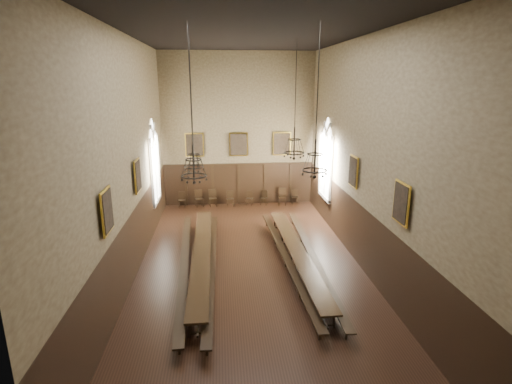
{
  "coord_description": "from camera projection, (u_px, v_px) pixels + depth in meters",
  "views": [
    {
      "loc": [
        -1.1,
        -14.71,
        7.26
      ],
      "look_at": [
        0.37,
        1.5,
        2.78
      ],
      "focal_mm": 28.0,
      "sensor_mm": 36.0,
      "label": 1
    }
  ],
  "objects": [
    {
      "name": "floor",
      "position": [
        250.0,
        268.0,
        16.15
      ],
      "size": [
        9.0,
        18.0,
        0.02
      ],
      "primitive_type": "cube",
      "color": "black",
      "rests_on": "ground"
    },
    {
      "name": "ceiling",
      "position": [
        249.0,
        30.0,
        13.75
      ],
      "size": [
        9.0,
        18.0,
        0.02
      ],
      "primitive_type": "cube",
      "color": "black",
      "rests_on": "ground"
    },
    {
      "name": "wall_back",
      "position": [
        238.0,
        131.0,
        23.6
      ],
      "size": [
        9.0,
        0.02,
        9.0
      ],
      "primitive_type": "cube",
      "color": "#7E6D4D",
      "rests_on": "ground"
    },
    {
      "name": "wall_front",
      "position": [
        293.0,
        263.0,
        6.3
      ],
      "size": [
        9.0,
        0.02,
        9.0
      ],
      "primitive_type": "cube",
      "color": "#7E6D4D",
      "rests_on": "ground"
    },
    {
      "name": "wall_left",
      "position": [
        127.0,
        161.0,
        14.56
      ],
      "size": [
        0.02,
        18.0,
        9.0
      ],
      "primitive_type": "cube",
      "color": "#7E6D4D",
      "rests_on": "ground"
    },
    {
      "name": "wall_right",
      "position": [
        366.0,
        157.0,
        15.35
      ],
      "size": [
        0.02,
        18.0,
        9.0
      ],
      "primitive_type": "cube",
      "color": "#7E6D4D",
      "rests_on": "ground"
    },
    {
      "name": "wainscot_panelling",
      "position": [
        250.0,
        239.0,
        15.82
      ],
      "size": [
        9.0,
        18.0,
        2.5
      ],
      "primitive_type": null,
      "color": "black",
      "rests_on": "floor"
    },
    {
      "name": "table_left",
      "position": [
        202.0,
        260.0,
        16.01
      ],
      "size": [
        0.79,
        9.98,
        0.78
      ],
      "rotation": [
        0.0,
        0.0,
        0.01
      ],
      "color": "black",
      "rests_on": "floor"
    },
    {
      "name": "table_right",
      "position": [
        297.0,
        258.0,
        16.19
      ],
      "size": [
        0.89,
        9.52,
        0.74
      ],
      "rotation": [
        0.0,
        0.0,
        0.02
      ],
      "color": "black",
      "rests_on": "floor"
    },
    {
      "name": "bench_left_outer",
      "position": [
        185.0,
        265.0,
        15.7
      ],
      "size": [
        0.86,
        10.8,
        0.49
      ],
      "rotation": [
        0.0,
        0.0,
        0.05
      ],
      "color": "black",
      "rests_on": "floor"
    },
    {
      "name": "bench_left_inner",
      "position": [
        211.0,
        265.0,
        15.68
      ],
      "size": [
        0.42,
        10.8,
        0.49
      ],
      "rotation": [
        0.0,
        0.0,
        -0.01
      ],
      "color": "black",
      "rests_on": "floor"
    },
    {
      "name": "bench_right_inner",
      "position": [
        286.0,
        260.0,
        16.2
      ],
      "size": [
        0.76,
        10.51,
        0.47
      ],
      "rotation": [
        0.0,
        0.0,
        0.04
      ],
      "color": "black",
      "rests_on": "floor"
    },
    {
      "name": "bench_right_outer",
      "position": [
        312.0,
        258.0,
        16.33
      ],
      "size": [
        0.55,
        10.71,
        0.48
      ],
      "rotation": [
        0.0,
        0.0,
        -0.02
      ],
      "color": "black",
      "rests_on": "floor"
    },
    {
      "name": "chair_0",
      "position": [
        182.0,
        203.0,
        23.92
      ],
      "size": [
        0.43,
        0.43,
        0.94
      ],
      "rotation": [
        0.0,
        0.0,
        0.03
      ],
      "color": "black",
      "rests_on": "floor"
    },
    {
      "name": "chair_1",
      "position": [
        199.0,
        202.0,
        24.1
      ],
      "size": [
        0.54,
        0.54,
        1.0
      ],
      "rotation": [
        0.0,
        0.0,
        0.27
      ],
      "color": "black",
      "rests_on": "floor"
    },
    {
      "name": "chair_2",
      "position": [
        213.0,
        201.0,
        24.17
      ],
      "size": [
        0.52,
        0.52,
        1.01
      ],
      "rotation": [
        0.0,
        0.0,
        0.17
      ],
      "color": "black",
      "rests_on": "floor"
    },
    {
      "name": "chair_3",
      "position": [
        230.0,
        201.0,
        24.18
      ],
      "size": [
        0.45,
        0.45,
        0.94
      ],
      "rotation": [
        0.0,
        0.0,
        0.08
      ],
      "color": "black",
      "rests_on": "floor"
    },
    {
      "name": "chair_4",
      "position": [
        249.0,
        201.0,
        24.4
      ],
      "size": [
        0.48,
        0.48,
        0.86
      ],
      "rotation": [
        0.0,
        0.0,
        -0.32
      ],
      "color": "black",
      "rests_on": "floor"
    },
    {
      "name": "chair_5",
      "position": [
        264.0,
        200.0,
        24.47
      ],
      "size": [
        0.5,
        0.5,
        0.88
      ],
      "rotation": [
        0.0,
        0.0,
        -0.34
      ],
      "color": "black",
      "rests_on": "floor"
    },
    {
      "name": "chair_6",
      "position": [
        282.0,
        200.0,
        24.45
      ],
      "size": [
        0.52,
        0.52,
        1.02
      ],
      "rotation": [
        0.0,
        0.0,
        -0.16
      ],
      "color": "black",
      "rests_on": "floor"
    },
    {
      "name": "chair_7",
      "position": [
        295.0,
        199.0,
        24.65
      ],
      "size": [
        0.42,
        0.42,
        0.91
      ],
      "rotation": [
        0.0,
        0.0,
        -0.06
      ],
      "color": "black",
      "rests_on": "floor"
    },
    {
      "name": "chandelier_back_left",
      "position": [
        194.0,
        158.0,
        17.01
      ],
      "size": [
        0.83,
        0.83,
        5.39
      ],
      "color": "black",
      "rests_on": "ceiling"
    },
    {
      "name": "chandelier_back_right",
      "position": [
        294.0,
        146.0,
        17.1
      ],
      "size": [
        0.89,
        0.89,
        4.83
      ],
      "color": "black",
      "rests_on": "ceiling"
    },
    {
      "name": "chandelier_front_left",
      "position": [
        194.0,
        166.0,
        12.77
      ],
      "size": [
        0.83,
        0.83,
        4.8
      ],
      "color": "black",
      "rests_on": "ceiling"
    },
    {
      "name": "chandelier_front_right",
      "position": [
        315.0,
        160.0,
        12.62
      ],
      "size": [
        0.8,
        0.8,
        4.59
      ],
      "color": "black",
      "rests_on": "ceiling"
    },
    {
      "name": "portrait_back_0",
      "position": [
        194.0,
        145.0,
        23.46
      ],
      "size": [
        1.1,
        0.12,
        1.4
      ],
      "color": "gold",
      "rests_on": "wall_back"
    },
    {
      "name": "portrait_back_1",
      "position": [
        239.0,
        144.0,
        23.69
      ],
      "size": [
        1.1,
        0.12,
        1.4
      ],
      "color": "gold",
      "rests_on": "wall_back"
    },
    {
      "name": "portrait_back_2",
      "position": [
        282.0,
        144.0,
        23.92
      ],
      "size": [
        1.1,
        0.12,
        1.4
      ],
      "color": "gold",
      "rests_on": "wall_back"
    },
    {
      "name": "portrait_left_0",
      "position": [
        137.0,
        176.0,
        15.74
      ],
      "size": [
        0.12,
        1.0,
        1.3
      ],
      "color": "gold",
      "rests_on": "wall_left"
    },
    {
      "name": "portrait_left_1",
      "position": [
        107.0,
        211.0,
        11.42
      ],
      "size": [
        0.12,
        1.0,
        1.3
      ],
      "color": "gold",
      "rests_on": "wall_left"
    },
    {
      "name": "portrait_right_0",
      "position": [
        353.0,
        171.0,
        16.51
      ],
      "size": [
        0.12,
        1.0,
        1.3
      ],
      "color": "gold",
      "rests_on": "wall_right"
    },
    {
      "name": "portrait_right_1",
      "position": [
        401.0,
        203.0,
        12.19
      ],
      "size": [
        0.12,
        1.0,
        1.3
      ],
      "color": "gold",
      "rests_on": "wall_right"
    },
    {
      "name": "window_right",
      "position": [
        326.0,
        159.0,
        20.91
      ],
      "size": [
        0.2,
        2.2,
        4.6
      ],
      "primitive_type": null,
      "color": "white",
      "rests_on": "wall_right"
    },
    {
      "name": "window_left",
      "position": [
        154.0,
        161.0,
        20.14
      ],
      "size": [
        0.2,
        2.2,
        4.6
      ],
      "primitive_type": null,
      "color": "white",
      "rests_on": "wall_left"
    }
  ]
}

